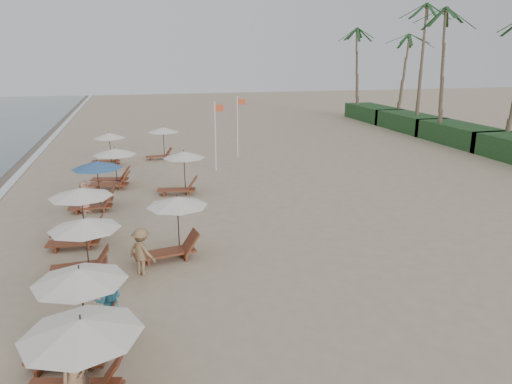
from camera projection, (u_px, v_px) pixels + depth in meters
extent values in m
plane|color=tan|center=(289.00, 309.00, 13.97)|extent=(160.00, 160.00, 0.00)
cube|color=#193D1C|center=(459.00, 134.00, 39.45)|extent=(3.20, 8.00, 1.60)
cube|color=#193D1C|center=(410.00, 122.00, 46.43)|extent=(3.20, 8.00, 1.60)
cube|color=#193D1C|center=(373.00, 113.00, 53.41)|extent=(3.20, 8.00, 1.60)
cylinder|color=brown|center=(512.00, 86.00, 34.80)|extent=(0.36, 0.36, 9.80)
cylinder|color=brown|center=(447.00, 78.00, 39.10)|extent=(0.36, 0.36, 10.60)
cylinder|color=brown|center=(421.00, 71.00, 44.04)|extent=(0.36, 0.36, 11.40)
cylinder|color=brown|center=(399.00, 81.00, 49.43)|extent=(0.36, 0.36, 9.00)
cylinder|color=brown|center=(361.00, 75.00, 53.73)|extent=(0.36, 0.36, 9.80)
cylinder|color=black|center=(86.00, 370.00, 9.59)|extent=(0.05, 0.05, 2.16)
cone|color=white|center=(81.00, 327.00, 9.32)|extent=(2.43, 2.43, 0.35)
cylinder|color=black|center=(84.00, 312.00, 11.67)|extent=(0.05, 0.05, 2.20)
cone|color=white|center=(80.00, 275.00, 11.39)|extent=(2.27, 2.27, 0.35)
cylinder|color=black|center=(87.00, 250.00, 15.61)|extent=(0.05, 0.05, 2.02)
cone|color=white|center=(84.00, 224.00, 15.35)|extent=(2.30, 2.30, 0.35)
cylinder|color=black|center=(83.00, 217.00, 18.56)|extent=(0.05, 0.05, 2.18)
cone|color=white|center=(81.00, 192.00, 18.29)|extent=(2.42, 2.42, 0.35)
cylinder|color=black|center=(99.00, 186.00, 22.84)|extent=(0.05, 0.05, 2.24)
cone|color=#315E93|center=(97.00, 165.00, 22.55)|extent=(2.36, 2.36, 0.35)
cylinder|color=black|center=(116.00, 168.00, 26.71)|extent=(0.05, 0.05, 2.07)
cone|color=white|center=(115.00, 152.00, 26.45)|extent=(2.39, 2.39, 0.35)
cylinder|color=black|center=(110.00, 150.00, 31.54)|extent=(0.05, 0.05, 2.14)
cone|color=white|center=(109.00, 136.00, 31.27)|extent=(2.09, 2.09, 0.35)
cylinder|color=black|center=(178.00, 227.00, 17.53)|extent=(0.05, 0.05, 2.15)
cone|color=white|center=(177.00, 201.00, 17.26)|extent=(2.24, 2.24, 0.35)
cylinder|color=black|center=(185.00, 173.00, 25.54)|extent=(0.05, 0.05, 2.15)
cone|color=white|center=(184.00, 155.00, 25.27)|extent=(2.24, 2.24, 0.35)
cylinder|color=black|center=(164.00, 143.00, 33.88)|extent=(0.05, 0.05, 2.15)
cone|color=white|center=(163.00, 130.00, 33.61)|extent=(2.24, 2.24, 0.35)
imported|color=#A37C58|center=(75.00, 378.00, 9.73)|extent=(0.72, 0.69, 1.66)
imported|color=teal|center=(109.00, 301.00, 12.84)|extent=(0.77, 0.61, 1.58)
imported|color=olive|center=(142.00, 252.00, 15.94)|extent=(1.20, 1.18, 1.65)
imported|color=tan|center=(84.00, 197.00, 22.22)|extent=(0.89, 0.85, 1.53)
cylinder|color=silver|center=(215.00, 137.00, 30.04)|extent=(0.08, 0.08, 4.35)
cube|color=#CC4A26|center=(219.00, 108.00, 29.62)|extent=(0.55, 0.02, 0.40)
cylinder|color=silver|center=(237.00, 127.00, 33.77)|extent=(0.08, 0.08, 4.36)
cube|color=#CC4A26|center=(241.00, 102.00, 33.35)|extent=(0.55, 0.02, 0.40)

